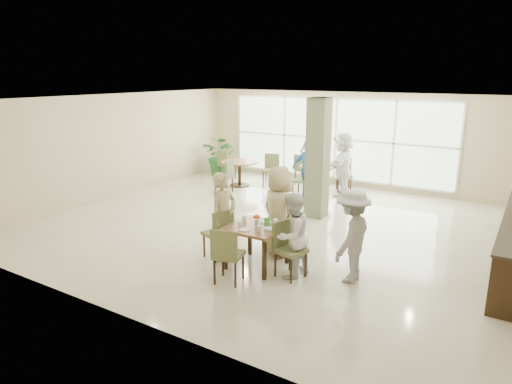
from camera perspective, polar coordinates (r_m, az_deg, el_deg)
The scene contains 19 objects.
ground at distance 10.21m, azimuth 2.62°, elevation -4.38°, with size 10.00×10.00×0.00m, color beige.
room_shell at distance 9.79m, azimuth 2.74°, elevation 5.09°, with size 10.00×10.00×10.00m.
window_bank at distance 14.03m, azimuth 9.92°, elevation 6.55°, with size 7.00×0.04×7.00m.
column at distance 10.72m, azimuth 7.74°, elevation 4.17°, with size 0.45×0.45×2.80m, color #5F6E4C.
main_table at distance 7.98m, azimuth 0.08°, elevation -4.91°, with size 0.94×0.94×0.75m.
round_table_left at distance 13.79m, azimuth -2.07°, elevation 3.15°, with size 1.12×1.12×0.75m.
round_table_right at distance 13.23m, azimuth 7.63°, elevation 2.43°, with size 1.02×1.02×0.75m.
chairs_main_table at distance 8.05m, azimuth -0.33°, elevation -6.11°, with size 2.09×2.10×0.95m.
chairs_table_left at distance 13.82m, azimuth -1.95°, elevation 2.74°, with size 2.15×1.99×0.95m.
chairs_table_right at distance 13.31m, azimuth 7.58°, elevation 2.15°, with size 1.88×1.82×0.95m.
tabletop_clutter at distance 7.92m, azimuth 0.16°, elevation -3.89°, with size 0.75×0.74×0.21m.
potted_plant at distance 15.23m, azimuth -4.34°, elevation 4.56°, with size 1.20×1.20×1.34m, color #255E28.
teen_left at distance 8.28m, azimuth -4.07°, elevation -3.07°, with size 0.59×0.39×1.62m, color tan.
teen_far at distance 8.47m, azimuth 2.86°, elevation -2.38°, with size 0.83×0.45×1.70m, color tan.
teen_right at distance 7.61m, azimuth 4.53°, elevation -5.39°, with size 0.71×0.55×1.45m, color white.
teen_standing at distance 7.55m, azimuth 11.91°, elevation -5.39°, with size 1.01×0.58×1.56m, color #949496.
adult_a at distance 12.38m, azimuth 6.44°, elevation 2.83°, with size 0.95×0.54×1.62m, color #4485CD.
adult_b at distance 12.88m, azimuth 10.83°, elevation 3.46°, with size 1.64×0.71×1.77m, color white.
adult_standing at distance 13.86m, azimuth 6.65°, elevation 4.05°, with size 0.58×0.38×1.60m, color tan.
Camera 1 is at (4.71, -8.43, 3.33)m, focal length 32.00 mm.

